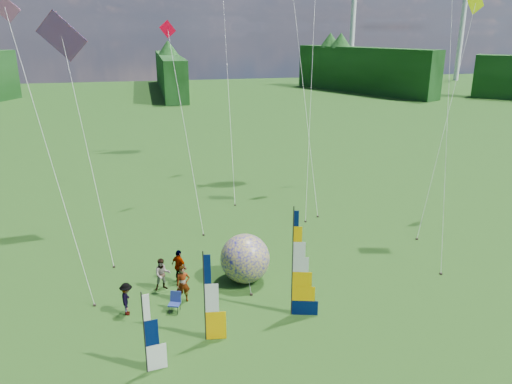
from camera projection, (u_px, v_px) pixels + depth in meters
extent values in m
plane|color=#38551F|center=(301.00, 348.00, 20.37)|extent=(220.00, 220.00, 0.00)
sphere|color=navy|center=(245.00, 258.00, 25.38)|extent=(3.21, 3.21, 2.53)
imported|color=#66594C|center=(183.00, 284.00, 23.59)|extent=(0.70, 0.49, 1.82)
imported|color=#66594C|center=(162.00, 274.00, 24.67)|extent=(0.86, 0.50, 1.66)
imported|color=#66594C|center=(127.00, 299.00, 22.55)|extent=(0.42, 1.02, 1.55)
imported|color=#66594C|center=(179.00, 266.00, 25.40)|extent=(0.97, 1.07, 1.76)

